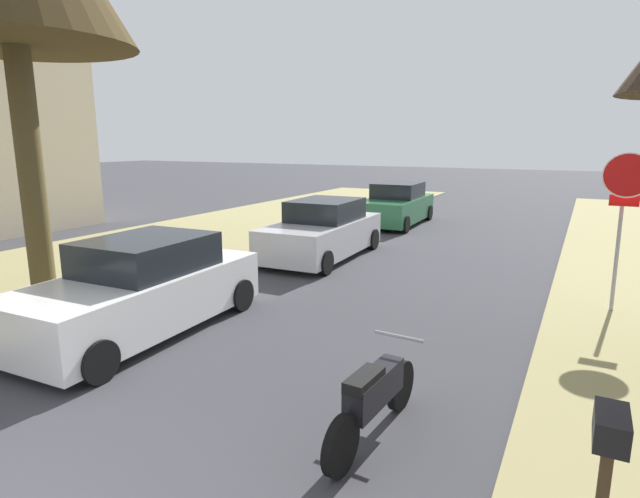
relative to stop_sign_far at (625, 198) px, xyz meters
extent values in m
cylinder|color=#9EA0A5|center=(0.00, 0.24, -1.00)|extent=(0.07, 0.58, 2.21)
cylinder|color=white|center=(0.00, -0.10, 0.41)|extent=(0.81, 0.20, 0.79)
cylinder|color=red|center=(0.00, -0.10, 0.41)|extent=(0.76, 0.21, 0.75)
cube|color=red|center=(0.00, 0.01, -0.05)|extent=(0.48, 0.08, 0.20)
cylinder|color=#4D4125|center=(-10.07, -4.44, 0.30)|extent=(0.46, 0.46, 4.79)
cube|color=white|center=(-7.03, -4.79, -1.55)|extent=(1.95, 4.45, 0.85)
cube|color=black|center=(-7.04, -4.57, -0.85)|extent=(1.66, 2.07, 0.56)
cylinder|color=black|center=(-6.11, -6.41, -1.84)|extent=(0.22, 0.61, 0.60)
cylinder|color=black|center=(-7.85, -6.47, -1.84)|extent=(0.22, 0.61, 0.60)
cylinder|color=black|center=(-6.21, -3.12, -1.84)|extent=(0.22, 0.61, 0.60)
cylinder|color=black|center=(-7.95, -3.17, -1.84)|extent=(0.22, 0.61, 0.60)
cube|color=#BCBCC1|center=(-6.91, 1.57, -1.55)|extent=(1.95, 4.45, 0.85)
cube|color=black|center=(-6.91, 1.79, -0.85)|extent=(1.66, 2.07, 0.56)
cylinder|color=black|center=(-5.99, -0.05, -1.84)|extent=(0.22, 0.61, 0.60)
cylinder|color=black|center=(-7.73, -0.11, -1.84)|extent=(0.22, 0.61, 0.60)
cylinder|color=black|center=(-6.09, 3.24, -1.84)|extent=(0.22, 0.61, 0.60)
cylinder|color=black|center=(-7.83, 3.19, -1.84)|extent=(0.22, 0.61, 0.60)
cube|color=#28663D|center=(-7.03, 7.93, -1.55)|extent=(1.95, 4.45, 0.85)
cube|color=black|center=(-7.03, 8.15, -0.85)|extent=(1.66, 2.07, 0.56)
cylinder|color=black|center=(-6.11, 6.31, -1.84)|extent=(0.22, 0.61, 0.60)
cylinder|color=black|center=(-7.85, 6.26, -1.84)|extent=(0.22, 0.61, 0.60)
cylinder|color=black|center=(-6.21, 9.61, -1.84)|extent=(0.22, 0.61, 0.60)
cylinder|color=black|center=(-7.95, 9.56, -1.84)|extent=(0.22, 0.61, 0.60)
cylinder|color=black|center=(-2.35, -5.21, -1.84)|extent=(0.14, 0.61, 0.60)
cylinder|color=black|center=(-2.45, -6.65, -1.84)|extent=(0.14, 0.61, 0.60)
cube|color=black|center=(-2.40, -5.93, -1.56)|extent=(0.31, 1.03, 0.36)
cube|color=black|center=(-2.42, -6.18, -1.36)|extent=(0.26, 0.57, 0.12)
cylinder|color=#9EA0A5|center=(-2.36, -5.31, -1.19)|extent=(0.60, 0.08, 0.04)
cube|color=black|center=(-0.30, -6.86, -0.93)|extent=(0.22, 0.44, 0.22)
camera|label=1|loc=(-0.60, -10.64, 1.01)|focal=28.79mm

